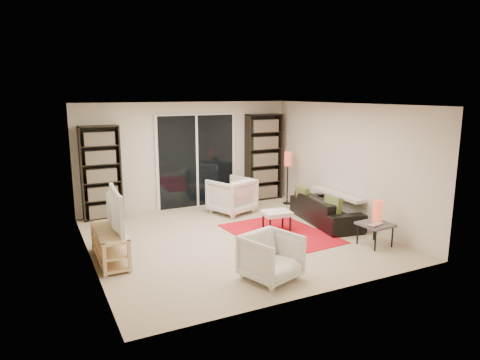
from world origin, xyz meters
The scene contains 20 objects.
floor centered at (0.00, 0.00, 0.00)m, with size 5.00×5.00×0.00m, color beige.
wall_back centered at (0.00, 2.50, 1.20)m, with size 5.00×0.02×2.40m, color beige.
wall_front centered at (0.00, -2.50, 1.20)m, with size 5.00×0.02×2.40m, color beige.
wall_left centered at (-2.50, 0.00, 1.20)m, with size 0.02×5.00×2.40m, color beige.
wall_right centered at (2.50, 0.00, 1.20)m, with size 0.02×5.00×2.40m, color beige.
ceiling centered at (0.00, 0.00, 2.40)m, with size 5.00×5.00×0.02m, color white.
sliding_door centered at (0.20, 2.46, 1.05)m, with size 1.92×0.08×2.16m.
bookshelf_left centered at (-1.95, 2.33, 0.98)m, with size 0.80×0.30×1.95m.
bookshelf_right centered at (1.90, 2.33, 1.05)m, with size 0.90×0.30×2.10m.
tv_stand centered at (-2.23, -0.11, 0.26)m, with size 0.41×1.28×0.50m.
tv centered at (-2.21, -0.11, 0.82)m, with size 1.11×0.15×0.64m, color black.
rug centered at (0.85, -0.18, 0.01)m, with size 1.56×2.12×0.01m, color red.
sofa centered at (2.06, 0.04, 0.27)m, with size 1.88×0.74×0.55m, color black.
armchair_back centered at (0.66, 1.54, 0.39)m, with size 0.83×0.85×0.78m, color silver.
armchair_front centered at (-0.31, -1.82, 0.33)m, with size 0.70×0.73×0.66m, color silver.
ottoman centered at (0.87, -0.02, 0.34)m, with size 0.56×0.48×0.40m.
side_table centered at (1.99, -1.43, 0.36)m, with size 0.54×0.54×0.40m.
laptop centered at (1.93, -1.56, 0.41)m, with size 0.32×0.21×0.03m, color silver.
table_lamp centered at (2.10, -1.35, 0.59)m, with size 0.17×0.17×0.38m, color #DC492D.
floor_lamp centered at (2.17, 1.65, 0.95)m, with size 0.19×0.19×1.26m.
Camera 1 is at (-3.21, -6.72, 2.60)m, focal length 32.00 mm.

